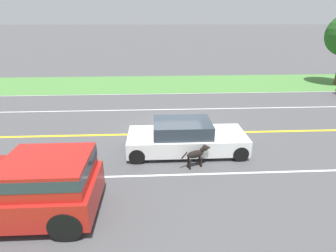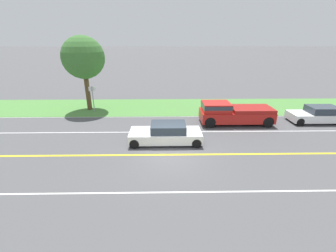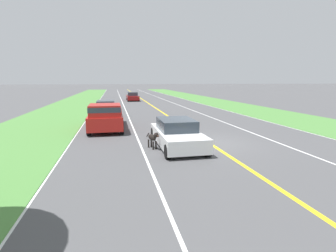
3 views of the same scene
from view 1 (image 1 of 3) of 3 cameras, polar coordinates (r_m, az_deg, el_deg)
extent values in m
plane|color=#4C4C4F|center=(12.37, 1.90, -1.65)|extent=(400.00, 400.00, 0.00)
cube|color=yellow|center=(12.37, 1.90, -1.63)|extent=(0.18, 160.00, 0.01)
cube|color=white|center=(18.95, 0.17, 7.08)|extent=(0.14, 160.00, 0.01)
cube|color=white|center=(9.30, 3.68, -10.50)|extent=(0.10, 160.00, 0.01)
cube|color=white|center=(15.61, 0.85, 3.64)|extent=(0.10, 160.00, 0.01)
cube|color=#4C843D|center=(21.85, -0.26, 9.21)|extent=(6.00, 160.00, 0.03)
cube|color=white|center=(10.60, 4.08, -3.19)|extent=(1.89, 4.69, 0.62)
cube|color=#2D3842|center=(10.34, 3.13, -0.34)|extent=(1.63, 2.25, 0.53)
cylinder|color=black|center=(10.35, 15.47, -5.79)|extent=(0.22, 0.60, 0.60)
cylinder|color=black|center=(9.87, -6.76, -6.52)|extent=(0.22, 0.60, 0.60)
cylinder|color=black|center=(11.82, 13.01, -1.86)|extent=(0.22, 0.60, 0.60)
cylinder|color=black|center=(11.40, -6.25, -2.31)|extent=(0.22, 0.60, 0.60)
ellipsoid|color=black|center=(9.50, 5.93, -6.13)|extent=(0.42, 0.69, 0.29)
cylinder|color=black|center=(9.71, 7.27, -7.80)|extent=(0.07, 0.07, 0.39)
cylinder|color=black|center=(9.51, 4.83, -8.38)|extent=(0.07, 0.07, 0.39)
cylinder|color=black|center=(9.82, 6.84, -7.40)|extent=(0.07, 0.07, 0.39)
cylinder|color=black|center=(9.62, 4.42, -7.96)|extent=(0.07, 0.07, 0.39)
cylinder|color=black|center=(9.57, 7.44, -5.20)|extent=(0.19, 0.22, 0.18)
sphere|color=black|center=(9.59, 8.06, -4.74)|extent=(0.29, 0.29, 0.22)
ellipsoid|color=#331E14|center=(9.68, 8.85, -4.65)|extent=(0.13, 0.13, 0.09)
cone|color=black|center=(9.50, 8.22, -4.45)|extent=(0.09, 0.09, 0.10)
cone|color=black|center=(9.60, 7.85, -4.15)|extent=(0.09, 0.09, 0.10)
cylinder|color=black|center=(9.30, 3.58, -6.42)|extent=(0.13, 0.25, 0.25)
cube|color=red|center=(7.56, -24.70, -8.77)|extent=(1.82, 2.15, 0.69)
cube|color=#2D3842|center=(7.51, -24.83, -8.10)|extent=(1.84, 2.18, 0.30)
cylinder|color=black|center=(7.20, -21.35, -19.55)|extent=(0.22, 0.84, 0.84)
cylinder|color=black|center=(8.63, -17.65, -11.25)|extent=(0.22, 0.84, 0.84)
camera|label=2|loc=(23.11, 0.34, 26.01)|focal=24.00mm
camera|label=3|loc=(14.94, 60.41, 3.86)|focal=28.00mm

